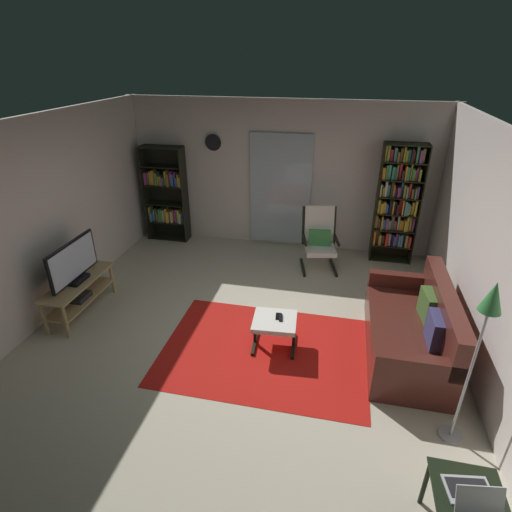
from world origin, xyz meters
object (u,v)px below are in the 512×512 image
object	(u,v)px
cell_phone	(279,316)
ottoman	(275,324)
lounge_armchair	(319,237)
television	(73,263)
tv_remote	(281,318)
side_table	(466,502)
bookshelf_near_tv	(167,196)
wall_clock	(213,142)
leather_sofa	(413,331)
laptop	(474,495)
tv_stand	(80,292)
floor_lamp_by_sofa	(486,319)
bookshelf_near_sofa	(398,201)

from	to	relation	value
cell_phone	ottoman	bearing A→B (deg)	-126.51
lounge_armchair	cell_phone	xyz separation A→B (m)	(-0.32, -2.18, -0.14)
television	tv_remote	size ratio (longest dim) A/B	6.68
tv_remote	side_table	bearing A→B (deg)	-57.28
bookshelf_near_tv	tv_remote	size ratio (longest dim) A/B	12.36
cell_phone	wall_clock	distance (m)	3.65
side_table	wall_clock	world-z (taller)	wall_clock
side_table	television	bearing A→B (deg)	155.13
leather_sofa	laptop	bearing A→B (deg)	-87.68
bookshelf_near_tv	side_table	xyz separation A→B (m)	(4.27, -4.72, -0.45)
tv_stand	side_table	world-z (taller)	side_table
ottoman	cell_phone	world-z (taller)	cell_phone
side_table	laptop	size ratio (longest dim) A/B	1.42
tv_stand	tv_remote	distance (m)	2.82
bookshelf_near_tv	lounge_armchair	distance (m)	2.99
floor_lamp_by_sofa	wall_clock	bearing A→B (deg)	131.93
leather_sofa	tv_remote	distance (m)	1.58
tv_stand	television	xyz separation A→B (m)	(0.00, 0.01, 0.44)
bookshelf_near_sofa	laptop	distance (m)	4.75
bookshelf_near_tv	lounge_armchair	bearing A→B (deg)	-11.03
tv_stand	lounge_armchair	size ratio (longest dim) A/B	1.19
ottoman	wall_clock	xyz separation A→B (m)	(-1.64, 2.96, 1.53)
bookshelf_near_sofa	lounge_armchair	bearing A→B (deg)	-156.45
television	floor_lamp_by_sofa	bearing A→B (deg)	-13.56
television	bookshelf_near_tv	size ratio (longest dim) A/B	0.54
tv_remote	tv_stand	bearing A→B (deg)	170.15
cell_phone	wall_clock	xyz separation A→B (m)	(-1.68, 2.90, 1.45)
cell_phone	floor_lamp_by_sofa	world-z (taller)	floor_lamp_by_sofa
laptop	wall_clock	world-z (taller)	wall_clock
wall_clock	tv_remote	bearing A→B (deg)	-59.66
tv_stand	leather_sofa	bearing A→B (deg)	1.12
bookshelf_near_sofa	leather_sofa	size ratio (longest dim) A/B	1.08
tv_remote	wall_clock	distance (m)	3.68
tv_remote	laptop	bearing A→B (deg)	-57.75
side_table	cell_phone	bearing A→B (deg)	130.38
tv_stand	lounge_armchair	xyz separation A→B (m)	(3.10, 2.09, 0.21)
tv_remote	laptop	xyz separation A→B (m)	(1.65, -1.99, 0.16)
television	wall_clock	world-z (taller)	wall_clock
television	cell_phone	distance (m)	2.80
tv_remote	cell_phone	xyz separation A→B (m)	(-0.03, 0.03, -0.00)
leather_sofa	side_table	xyz separation A→B (m)	(0.08, -2.14, 0.10)
tv_remote	lounge_armchair	bearing A→B (deg)	74.99
ottoman	wall_clock	size ratio (longest dim) A/B	1.91
tv_remote	side_table	distance (m)	2.54
lounge_armchair	tv_remote	world-z (taller)	lounge_armchair
bookshelf_near_tv	ottoman	bearing A→B (deg)	-47.68
bookshelf_near_sofa	wall_clock	bearing A→B (deg)	176.57
ottoman	tv_remote	world-z (taller)	tv_remote
leather_sofa	ottoman	size ratio (longest dim) A/B	3.35
cell_phone	tv_remote	bearing A→B (deg)	-47.52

